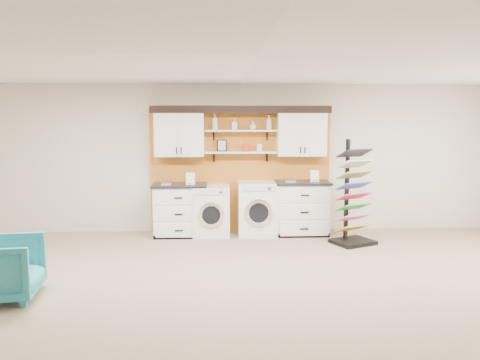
{
  "coord_description": "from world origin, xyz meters",
  "views": [
    {
      "loc": [
        -0.41,
        -4.88,
        2.14
      ],
      "look_at": [
        -0.08,
        2.3,
        1.2
      ],
      "focal_mm": 35.0,
      "sensor_mm": 36.0,
      "label": 1
    }
  ],
  "objects_px": {
    "base_cabinet_left": "(180,210)",
    "washer": "(212,211)",
    "base_cabinet_right": "(302,208)",
    "armchair": "(4,269)",
    "dryer": "(257,208)",
    "sample_rack": "(352,212)"
  },
  "relations": [
    {
      "from": "washer",
      "to": "armchair",
      "type": "bearing_deg",
      "value": -129.0
    },
    {
      "from": "base_cabinet_right",
      "to": "armchair",
      "type": "xyz_separation_m",
      "value": [
        -4.11,
        -3.01,
        -0.13
      ]
    },
    {
      "from": "base_cabinet_left",
      "to": "washer",
      "type": "relative_size",
      "value": 1.06
    },
    {
      "from": "base_cabinet_right",
      "to": "dryer",
      "type": "relative_size",
      "value": 1.03
    },
    {
      "from": "base_cabinet_left",
      "to": "armchair",
      "type": "distance_m",
      "value": 3.53
    },
    {
      "from": "washer",
      "to": "sample_rack",
      "type": "relative_size",
      "value": 0.51
    },
    {
      "from": "base_cabinet_right",
      "to": "sample_rack",
      "type": "height_order",
      "value": "sample_rack"
    },
    {
      "from": "dryer",
      "to": "armchair",
      "type": "relative_size",
      "value": 1.22
    },
    {
      "from": "base_cabinet_left",
      "to": "dryer",
      "type": "height_order",
      "value": "dryer"
    },
    {
      "from": "washer",
      "to": "armchair",
      "type": "distance_m",
      "value": 3.87
    },
    {
      "from": "washer",
      "to": "dryer",
      "type": "height_order",
      "value": "dryer"
    },
    {
      "from": "base_cabinet_left",
      "to": "armchair",
      "type": "bearing_deg",
      "value": -121.63
    },
    {
      "from": "dryer",
      "to": "base_cabinet_left",
      "type": "bearing_deg",
      "value": 179.87
    },
    {
      "from": "sample_rack",
      "to": "armchair",
      "type": "height_order",
      "value": "sample_rack"
    },
    {
      "from": "base_cabinet_left",
      "to": "base_cabinet_right",
      "type": "xyz_separation_m",
      "value": [
        2.26,
        -0.0,
        0.02
      ]
    },
    {
      "from": "base_cabinet_left",
      "to": "dryer",
      "type": "xyz_separation_m",
      "value": [
        1.43,
        -0.0,
        0.02
      ]
    },
    {
      "from": "base_cabinet_right",
      "to": "armchair",
      "type": "bearing_deg",
      "value": -143.82
    },
    {
      "from": "base_cabinet_left",
      "to": "base_cabinet_right",
      "type": "relative_size",
      "value": 0.96
    },
    {
      "from": "base_cabinet_left",
      "to": "dryer",
      "type": "relative_size",
      "value": 0.99
    },
    {
      "from": "washer",
      "to": "sample_rack",
      "type": "height_order",
      "value": "sample_rack"
    },
    {
      "from": "sample_rack",
      "to": "armchair",
      "type": "xyz_separation_m",
      "value": [
        -4.87,
        -2.3,
        -0.19
      ]
    },
    {
      "from": "base_cabinet_left",
      "to": "washer",
      "type": "height_order",
      "value": "base_cabinet_left"
    }
  ]
}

